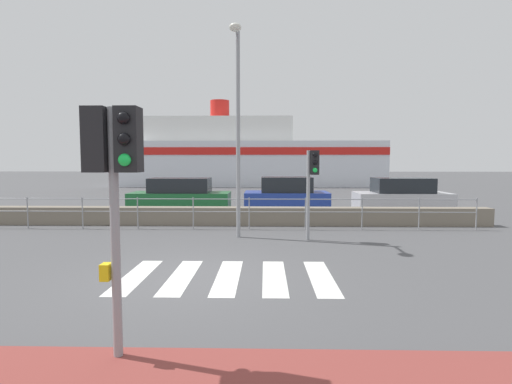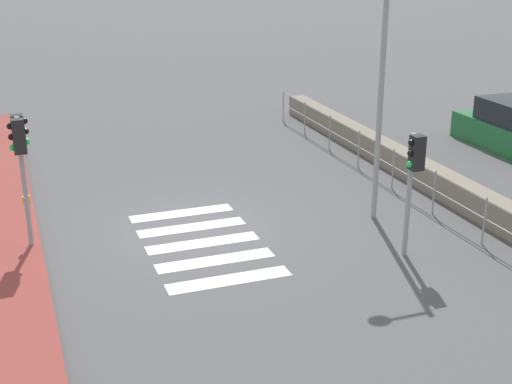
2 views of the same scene
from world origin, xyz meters
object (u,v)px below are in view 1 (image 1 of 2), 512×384
parked_car_blue (286,196)px  parked_car_silver (402,197)px  traffic_light_far (312,174)px  streetlamp (237,110)px  traffic_light_near (113,166)px  ferry_boat (244,157)px  parked_car_green (180,196)px

parked_car_blue → parked_car_silver: bearing=0.0°
traffic_light_far → streetlamp: 2.80m
traffic_light_near → parked_car_blue: (2.58, 14.09, -1.54)m
traffic_light_far → streetlamp: bearing=175.2°
streetlamp → ferry_boat: 26.96m
ferry_boat → parked_car_blue: bearing=-81.5°
parked_car_silver → traffic_light_near: bearing=-119.1°
parked_car_silver → traffic_light_far: bearing=-125.0°
ferry_boat → parked_car_green: bearing=-95.4°
traffic_light_far → parked_car_green: 8.85m
traffic_light_near → parked_car_blue: 14.40m
parked_car_green → parked_car_blue: parked_car_blue is taller
streetlamp → parked_car_blue: streetlamp is taller
streetlamp → traffic_light_far: bearing=-4.8°
traffic_light_near → parked_car_silver: (7.84, 14.09, -1.55)m
streetlamp → parked_car_silver: size_ratio=1.42×
traffic_light_far → ferry_boat: bearing=97.1°
traffic_light_near → parked_car_green: size_ratio=0.62×
traffic_light_near → parked_car_silver: 16.20m
parked_car_green → streetlamp: bearing=-65.4°
traffic_light_near → parked_car_blue: bearing=79.6°
traffic_light_far → ferry_boat: 27.30m
streetlamp → ferry_boat: size_ratio=0.25×
traffic_light_far → parked_car_blue: (-0.35, 7.02, -1.22)m
traffic_light_far → parked_car_green: (-5.24, 7.02, -1.24)m
streetlamp → parked_car_silver: streetlamp is taller
ferry_boat → parked_car_silver: bearing=-67.6°
streetlamp → parked_car_blue: 7.70m
traffic_light_near → ferry_boat: bearing=90.7°
parked_car_blue → ferry_boat: bearing=98.5°
traffic_light_far → parked_car_silver: bearing=55.0°
traffic_light_near → streetlamp: (0.81, 7.24, 1.51)m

